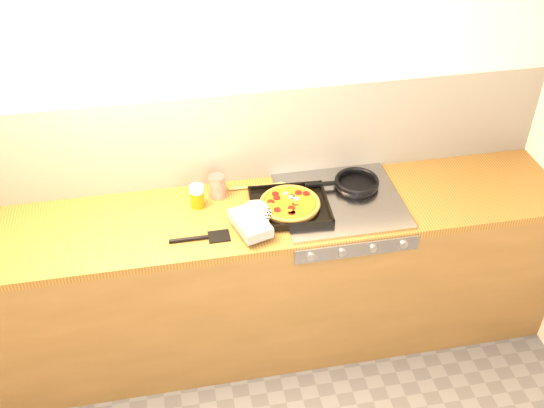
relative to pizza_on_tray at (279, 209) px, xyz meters
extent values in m
plane|color=beige|center=(-0.13, 0.35, 0.31)|extent=(3.20, 0.00, 3.20)
cube|color=silver|center=(-0.13, 0.34, 0.21)|extent=(3.20, 0.02, 0.50)
cube|color=brown|center=(-0.13, 0.05, -0.51)|extent=(3.20, 0.60, 0.86)
cube|color=brown|center=(-0.13, 0.05, -0.06)|extent=(3.20, 0.60, 0.04)
cube|color=#9E9FA4|center=(0.32, -0.25, -0.09)|extent=(0.60, 0.03, 0.08)
cylinder|color=#A5A5AA|center=(0.10, -0.26, -0.09)|extent=(0.04, 0.02, 0.04)
cylinder|color=#A5A5AA|center=(0.25, -0.26, -0.09)|extent=(0.04, 0.02, 0.04)
cylinder|color=#A5A5AA|center=(0.40, -0.26, -0.09)|extent=(0.04, 0.02, 0.04)
cylinder|color=#A5A5AA|center=(0.55, -0.26, -0.09)|extent=(0.04, 0.02, 0.04)
cube|color=#9E9FA4|center=(0.32, 0.05, -0.04)|extent=(0.60, 0.56, 0.02)
cube|color=black|center=(0.06, 0.03, -0.02)|extent=(0.40, 0.35, 0.01)
cube|color=black|center=(0.07, 0.19, -0.01)|extent=(0.38, 0.03, 0.02)
cube|color=black|center=(0.05, -0.13, -0.01)|extent=(0.38, 0.03, 0.02)
cube|color=black|center=(0.24, 0.02, -0.01)|extent=(0.03, 0.33, 0.02)
cube|color=black|center=(-0.12, 0.04, -0.01)|extent=(0.03, 0.33, 0.02)
cylinder|color=#AC7432|center=(0.06, 0.03, -0.01)|extent=(0.30, 0.30, 0.02)
torus|color=#AC7432|center=(0.06, 0.03, 0.00)|extent=(0.31, 0.31, 0.02)
cylinder|color=#BC7017|center=(0.06, 0.03, 0.01)|extent=(0.26, 0.26, 0.01)
cylinder|color=maroon|center=(0.09, 0.01, 0.01)|extent=(0.04, 0.04, 0.00)
cylinder|color=maroon|center=(0.00, 0.10, 0.01)|extent=(0.04, 0.04, 0.00)
cylinder|color=maroon|center=(0.05, -0.06, 0.01)|extent=(0.04, 0.04, 0.00)
cylinder|color=maroon|center=(-0.03, 0.04, 0.01)|extent=(0.04, 0.04, 0.00)
cylinder|color=maroon|center=(0.12, 0.09, 0.01)|extent=(0.04, 0.04, 0.00)
cylinder|color=maroon|center=(0.08, 0.07, 0.01)|extent=(0.04, 0.04, 0.00)
cylinder|color=maroon|center=(-0.01, -0.02, 0.01)|extent=(0.04, 0.04, 0.00)
cylinder|color=maroon|center=(0.16, 0.08, 0.01)|extent=(0.04, 0.04, 0.00)
cylinder|color=maroon|center=(0.05, -0.05, 0.01)|extent=(0.04, 0.04, 0.00)
cylinder|color=maroon|center=(0.06, -0.02, 0.01)|extent=(0.04, 0.04, 0.00)
cylinder|color=maroon|center=(0.00, 0.07, 0.01)|extent=(0.04, 0.04, 0.00)
ellipsoid|color=orange|center=(-0.01, 0.02, 0.01)|extent=(0.03, 0.02, 0.01)
ellipsoid|color=orange|center=(-0.03, 0.02, 0.01)|extent=(0.03, 0.02, 0.01)
ellipsoid|color=orange|center=(0.06, 0.07, 0.01)|extent=(0.03, 0.02, 0.01)
ellipsoid|color=orange|center=(0.05, 0.11, 0.01)|extent=(0.03, 0.02, 0.01)
ellipsoid|color=orange|center=(0.05, -0.04, 0.01)|extent=(0.03, 0.02, 0.01)
ellipsoid|color=orange|center=(0.09, 0.01, 0.01)|extent=(0.03, 0.02, 0.01)
ellipsoid|color=orange|center=(0.08, 0.03, 0.01)|extent=(0.03, 0.02, 0.01)
ellipsoid|color=orange|center=(-0.01, 0.01, 0.01)|extent=(0.03, 0.02, 0.01)
ellipsoid|color=orange|center=(0.07, 0.09, 0.01)|extent=(0.03, 0.02, 0.01)
ellipsoid|color=silver|center=(0.06, 0.10, 0.01)|extent=(0.03, 0.03, 0.01)
ellipsoid|color=silver|center=(0.07, 0.06, 0.01)|extent=(0.03, 0.03, 0.01)
ellipsoid|color=silver|center=(0.10, 0.05, 0.01)|extent=(0.03, 0.03, 0.01)
cube|color=black|center=(-0.15, -0.10, 0.01)|extent=(0.19, 0.26, 0.05)
ellipsoid|color=black|center=(-0.11, 0.00, 0.01)|extent=(0.14, 0.14, 0.05)
cylinder|color=black|center=(-0.08, -0.07, 0.01)|extent=(0.09, 0.11, 0.05)
cylinder|color=black|center=(0.43, 0.14, -0.02)|extent=(0.22, 0.22, 0.01)
torus|color=black|center=(0.43, 0.14, 0.00)|extent=(0.24, 0.24, 0.02)
cube|color=black|center=(0.25, 0.15, 0.00)|extent=(0.17, 0.03, 0.01)
cylinder|color=maroon|center=(-0.27, 0.21, 0.02)|extent=(0.09, 0.09, 0.11)
cylinder|color=#B2B2B7|center=(-0.27, 0.21, 0.07)|extent=(0.09, 0.09, 0.01)
cylinder|color=#B2B2B7|center=(-0.27, 0.21, -0.04)|extent=(0.09, 0.09, 0.01)
cylinder|color=#C76D0B|center=(-0.38, 0.15, 0.00)|extent=(0.07, 0.07, 0.09)
cylinder|color=silver|center=(-0.38, 0.15, 0.06)|extent=(0.08, 0.08, 0.03)
cylinder|color=#9E8143|center=(-0.08, 0.24, -0.03)|extent=(0.26, 0.02, 0.02)
ellipsoid|color=#9E8143|center=(0.06, 0.24, -0.03)|extent=(0.06, 0.05, 0.02)
cube|color=black|center=(-0.30, -0.11, -0.04)|extent=(0.10, 0.09, 0.01)
cylinder|color=black|center=(-0.45, -0.11, -0.03)|extent=(0.18, 0.02, 0.02)
camera|label=1|loc=(-0.48, -2.37, 1.87)|focal=42.00mm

